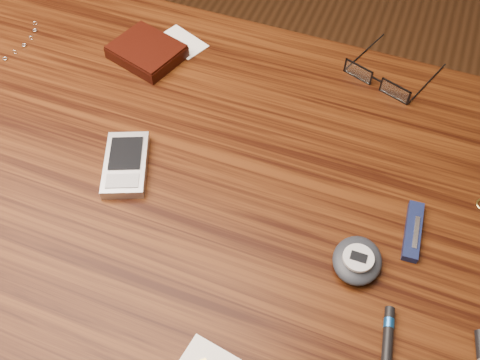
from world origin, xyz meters
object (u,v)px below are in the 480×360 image
at_px(pda_phone, 126,164).
at_px(pedometer, 357,260).
at_px(desk, 189,214).
at_px(wallet_and_card, 148,51).
at_px(pocket_knife, 413,231).
at_px(eyeglasses, 379,79).

distance_m(pda_phone, pedometer, 0.34).
bearing_deg(pedometer, desk, 168.60).
relative_size(wallet_and_card, pedometer, 2.18).
relative_size(desk, pda_phone, 8.27).
bearing_deg(pocket_knife, eyeglasses, 111.73).
distance_m(eyeglasses, pocket_knife, 0.27).
bearing_deg(pocket_knife, pda_phone, -174.62).
distance_m(desk, pocket_knife, 0.33).
bearing_deg(desk, wallet_and_card, 127.84).
bearing_deg(pedometer, eyeglasses, 97.79).
bearing_deg(pda_phone, eyeglasses, 44.89).
distance_m(wallet_and_card, pocket_knife, 0.50).
bearing_deg(pedometer, pda_phone, 174.29).
bearing_deg(pda_phone, pedometer, -5.71).
bearing_deg(pda_phone, desk, 13.00).
xyz_separation_m(desk, pda_phone, (-0.08, -0.02, 0.11)).
xyz_separation_m(wallet_and_card, pedometer, (0.41, -0.25, 0.00)).
height_order(desk, pedometer, pedometer).
distance_m(wallet_and_card, pda_phone, 0.23).
relative_size(eyeglasses, pda_phone, 1.28).
distance_m(eyeglasses, pda_phone, 0.41).
xyz_separation_m(pda_phone, pocket_knife, (0.39, 0.04, -0.00)).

